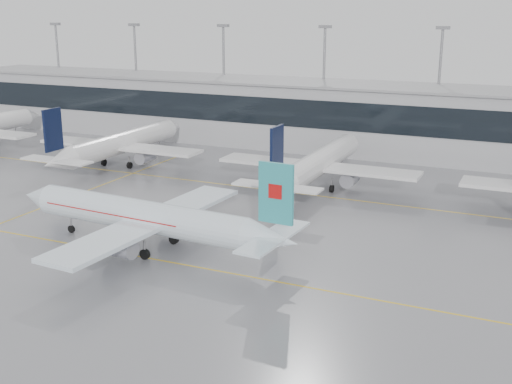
% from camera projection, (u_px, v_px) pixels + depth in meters
% --- Properties ---
extents(ground, '(320.00, 320.00, 0.00)m').
position_uv_depth(ground, '(207.00, 269.00, 64.77)').
color(ground, gray).
rests_on(ground, ground).
extents(taxi_line_main, '(120.00, 0.25, 0.01)m').
position_uv_depth(taxi_line_main, '(207.00, 269.00, 64.77)').
color(taxi_line_main, gold).
rests_on(taxi_line_main, ground).
extents(taxi_line_north, '(120.00, 0.25, 0.01)m').
position_uv_depth(taxi_line_north, '(309.00, 195.00, 91.03)').
color(taxi_line_north, gold).
rests_on(taxi_line_north, ground).
extents(taxi_line_cross, '(0.25, 60.00, 0.01)m').
position_uv_depth(taxi_line_cross, '(71.00, 197.00, 89.90)').
color(taxi_line_cross, gold).
rests_on(taxi_line_cross, ground).
extents(terminal, '(180.00, 15.00, 12.00)m').
position_uv_depth(terminal, '(369.00, 120.00, 117.42)').
color(terminal, '#A2A3A6').
rests_on(terminal, ground).
extents(terminal_glass, '(180.00, 0.20, 5.00)m').
position_uv_depth(terminal_glass, '(358.00, 117.00, 110.40)').
color(terminal_glass, black).
rests_on(terminal_glass, ground).
extents(terminal_roof, '(182.00, 16.00, 0.40)m').
position_uv_depth(terminal_roof, '(371.00, 85.00, 115.74)').
color(terminal_roof, gray).
rests_on(terminal_roof, ground).
extents(light_masts, '(156.40, 1.00, 22.60)m').
position_uv_depth(light_masts, '(379.00, 76.00, 120.68)').
color(light_masts, gray).
rests_on(light_masts, ground).
extents(air_canada_jet, '(36.38, 29.12, 11.40)m').
position_uv_depth(air_canada_jet, '(149.00, 218.00, 69.10)').
color(air_canada_jet, white).
rests_on(air_canada_jet, ground).
extents(parked_jet_b, '(29.64, 36.96, 11.72)m').
position_uv_depth(parked_jet_b, '(120.00, 144.00, 107.25)').
color(parked_jet_b, white).
rests_on(parked_jet_b, ground).
extents(parked_jet_c, '(29.64, 36.96, 11.72)m').
position_uv_depth(parked_jet_c, '(318.00, 164.00, 93.25)').
color(parked_jet_c, white).
rests_on(parked_jet_c, ground).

